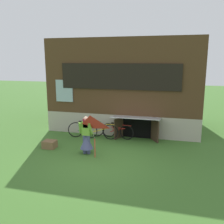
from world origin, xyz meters
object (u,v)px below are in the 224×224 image
object	(u,v)px
bicycle_red	(117,131)
bicycle_yellow	(100,131)
person	(86,138)
bicycle_green	(86,129)
kite	(90,126)
wooden_crate	(50,144)

from	to	relation	value
bicycle_red	bicycle_yellow	xyz separation A→B (m)	(-0.78, -0.30, 0.02)
person	bicycle_green	xyz separation A→B (m)	(-0.80, 2.08, -0.26)
bicycle_green	kite	bearing A→B (deg)	-85.85
bicycle_yellow	kite	bearing A→B (deg)	-85.07
bicycle_red	wooden_crate	xyz separation A→B (m)	(-2.49, -2.03, -0.20)
bicycle_yellow	bicycle_green	distance (m)	0.77
kite	wooden_crate	world-z (taller)	kite
bicycle_red	bicycle_yellow	bearing A→B (deg)	-148.94
person	bicycle_red	bearing A→B (deg)	85.75
person	kite	distance (m)	0.90
person	wooden_crate	xyz separation A→B (m)	(-1.76, 0.20, -0.48)
bicycle_green	bicycle_red	bearing A→B (deg)	-14.11
person	kite	xyz separation A→B (m)	(0.35, -0.51, 0.65)
bicycle_yellow	person	bearing A→B (deg)	-92.97
kite	bicycle_green	bearing A→B (deg)	113.92
bicycle_green	wooden_crate	world-z (taller)	bicycle_green
kite	wooden_crate	size ratio (longest dim) A/B	3.06
person	bicycle_yellow	bearing A→B (deg)	105.27
bicycle_yellow	wooden_crate	distance (m)	2.44
person	bicycle_red	distance (m)	2.37
kite	wooden_crate	distance (m)	2.50
bicycle_red	bicycle_yellow	size ratio (longest dim) A/B	0.94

